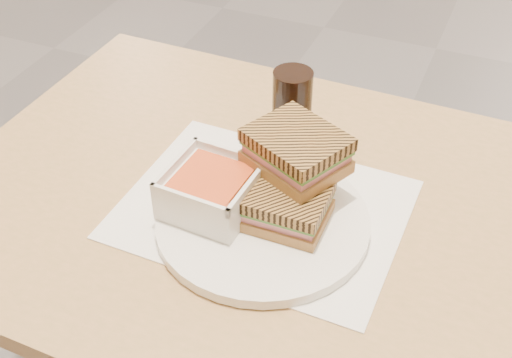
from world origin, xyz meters
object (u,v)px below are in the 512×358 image
at_px(main_table, 340,278).
at_px(panini_lower, 285,205).
at_px(plate, 263,222).
at_px(soup_bowl, 212,191).
at_px(cola_glass, 292,109).

bearing_deg(main_table, panini_lower, -150.68).
distance_m(plate, soup_bowl, 0.08).
bearing_deg(main_table, soup_bowl, -162.25).
bearing_deg(soup_bowl, plate, 3.75).
xyz_separation_m(soup_bowl, cola_glass, (0.04, 0.20, 0.02)).
relative_size(plate, panini_lower, 2.58).
relative_size(soup_bowl, panini_lower, 1.09).
bearing_deg(soup_bowl, main_table, 17.75).
height_order(soup_bowl, cola_glass, cola_glass).
xyz_separation_m(plate, soup_bowl, (-0.07, -0.00, 0.04)).
relative_size(plate, cola_glass, 2.25).
xyz_separation_m(main_table, soup_bowl, (-0.18, -0.06, 0.16)).
bearing_deg(main_table, plate, -153.42).
bearing_deg(soup_bowl, cola_glass, 78.29).
bearing_deg(plate, panini_lower, 18.49).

